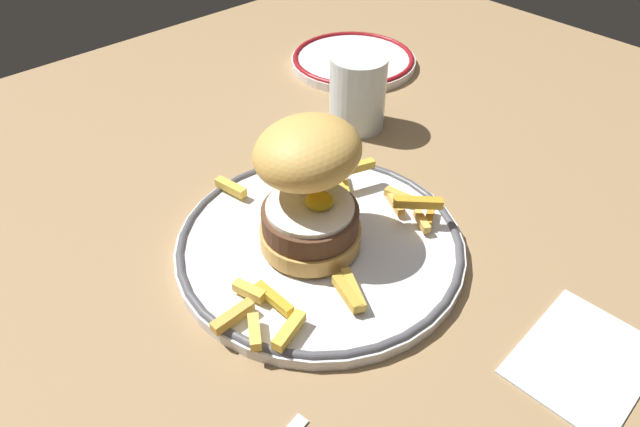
{
  "coord_description": "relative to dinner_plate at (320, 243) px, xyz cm",
  "views": [
    {
      "loc": [
        -31.84,
        -33.23,
        38.27
      ],
      "look_at": [
        -5.22,
        -4.16,
        4.6
      ],
      "focal_mm": 31.55,
      "sensor_mm": 36.0,
      "label": 1
    }
  ],
  "objects": [
    {
      "name": "fries_pile",
      "position": [
        -0.43,
        -0.93,
        1.55
      ],
      "size": [
        25.29,
        22.92,
        2.74
      ],
      "color": "#EAAE4D",
      "rests_on": "dinner_plate"
    },
    {
      "name": "napkin",
      "position": [
        6.98,
        -23.71,
        -0.64
      ],
      "size": [
        12.43,
        9.65,
        0.4
      ],
      "primitive_type": "cube",
      "rotation": [
        0.0,
        0.0,
        0.06
      ],
      "color": "silver",
      "rests_on": "ground_plane"
    },
    {
      "name": "burger",
      "position": [
        -0.39,
        1.1,
        6.86
      ],
      "size": [
        14.13,
        14.19,
        12.32
      ],
      "color": "gold",
      "rests_on": "dinner_plate"
    },
    {
      "name": "ground_plane",
      "position": [
        5.22,
        4.16,
        -2.84
      ],
      "size": [
        128.0,
        107.45,
        4.0
      ],
      "primitive_type": "cube",
      "color": "#92734D"
    },
    {
      "name": "dinner_plate",
      "position": [
        0.0,
        0.0,
        0.0
      ],
      "size": [
        27.76,
        27.76,
        1.6
      ],
      "color": "silver",
      "rests_on": "ground_plane"
    },
    {
      "name": "side_plate",
      "position": [
        30.83,
        26.23,
        -0.0
      ],
      "size": [
        18.73,
        18.73,
        1.6
      ],
      "color": "silver",
      "rests_on": "ground_plane"
    },
    {
      "name": "water_glass",
      "position": [
        18.92,
        13.78,
        3.25
      ],
      "size": [
        7.0,
        7.0,
        9.31
      ],
      "color": "silver",
      "rests_on": "ground_plane"
    }
  ]
}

